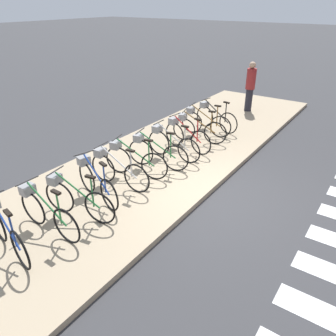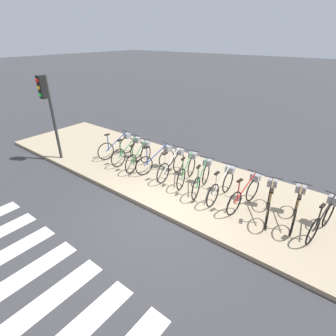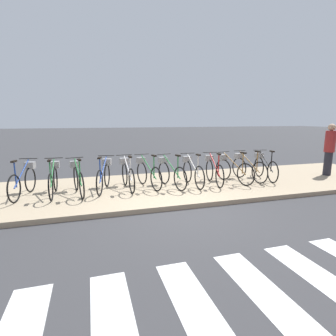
{
  "view_description": "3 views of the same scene",
  "coord_description": "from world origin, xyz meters",
  "px_view_note": "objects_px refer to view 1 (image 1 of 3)",
  "views": [
    {
      "loc": [
        -5.58,
        -2.78,
        3.9
      ],
      "look_at": [
        -0.69,
        0.62,
        0.82
      ],
      "focal_mm": 35.0,
      "sensor_mm": 36.0,
      "label": 1
    },
    {
      "loc": [
        3.69,
        -4.36,
        4.38
      ],
      "look_at": [
        -0.63,
        1.18,
        0.78
      ],
      "focal_mm": 28.0,
      "sensor_mm": 36.0,
      "label": 2
    },
    {
      "loc": [
        -1.94,
        -5.44,
        2.07
      ],
      "look_at": [
        -0.1,
        0.67,
        0.88
      ],
      "focal_mm": 28.0,
      "sensor_mm": 36.0,
      "label": 3
    }
  ],
  "objects_px": {
    "parked_bicycle_0": "(5,229)",
    "pedestrian": "(250,85)",
    "parked_bicycle_3": "(95,180)",
    "parked_bicycle_9": "(196,128)",
    "parked_bicycle_4": "(116,168)",
    "parked_bicycle_7": "(170,142)",
    "parked_bicycle_2": "(75,197)",
    "parked_bicycle_11": "(214,116)",
    "parked_bicycle_1": "(45,210)",
    "parked_bicycle_8": "(185,134)",
    "parked_bicycle_5": "(132,159)",
    "parked_bicycle_10": "(203,121)",
    "parked_bicycle_6": "(154,151)"
  },
  "relations": [
    {
      "from": "parked_bicycle_5",
      "to": "parked_bicycle_9",
      "type": "bearing_deg",
      "value": -3.9
    },
    {
      "from": "parked_bicycle_0",
      "to": "pedestrian",
      "type": "xyz_separation_m",
      "value": [
        9.64,
        -0.24,
        0.51
      ]
    },
    {
      "from": "parked_bicycle_7",
      "to": "parked_bicycle_8",
      "type": "height_order",
      "value": "same"
    },
    {
      "from": "parked_bicycle_5",
      "to": "parked_bicycle_3",
      "type": "bearing_deg",
      "value": -179.19
    },
    {
      "from": "parked_bicycle_0",
      "to": "parked_bicycle_4",
      "type": "xyz_separation_m",
      "value": [
        2.63,
        -0.01,
        0.0
      ]
    },
    {
      "from": "parked_bicycle_0",
      "to": "parked_bicycle_7",
      "type": "relative_size",
      "value": 0.99
    },
    {
      "from": "parked_bicycle_3",
      "to": "parked_bicycle_9",
      "type": "bearing_deg",
      "value": -2.42
    },
    {
      "from": "parked_bicycle_0",
      "to": "parked_bicycle_8",
      "type": "xyz_separation_m",
      "value": [
        5.24,
        -0.18,
        0.0
      ]
    },
    {
      "from": "parked_bicycle_9",
      "to": "parked_bicycle_11",
      "type": "xyz_separation_m",
      "value": [
        1.25,
        0.08,
        0.0
      ]
    },
    {
      "from": "parked_bicycle_3",
      "to": "pedestrian",
      "type": "height_order",
      "value": "pedestrian"
    },
    {
      "from": "parked_bicycle_2",
      "to": "parked_bicycle_5",
      "type": "xyz_separation_m",
      "value": [
        1.91,
        0.18,
        0.0
      ]
    },
    {
      "from": "parked_bicycle_7",
      "to": "parked_bicycle_3",
      "type": "bearing_deg",
      "value": 176.34
    },
    {
      "from": "parked_bicycle_7",
      "to": "parked_bicycle_1",
      "type": "bearing_deg",
      "value": 178.81
    },
    {
      "from": "parked_bicycle_3",
      "to": "pedestrian",
      "type": "distance_m",
      "value": 7.67
    },
    {
      "from": "parked_bicycle_0",
      "to": "parked_bicycle_2",
      "type": "xyz_separation_m",
      "value": [
        1.31,
        -0.18,
        0.0
      ]
    },
    {
      "from": "parked_bicycle_1",
      "to": "parked_bicycle_6",
      "type": "relative_size",
      "value": 1.02
    },
    {
      "from": "parked_bicycle_3",
      "to": "parked_bicycle_7",
      "type": "height_order",
      "value": "same"
    },
    {
      "from": "parked_bicycle_0",
      "to": "parked_bicycle_3",
      "type": "relative_size",
      "value": 1.02
    },
    {
      "from": "parked_bicycle_0",
      "to": "parked_bicycle_10",
      "type": "distance_m",
      "value": 6.51
    },
    {
      "from": "parked_bicycle_8",
      "to": "parked_bicycle_4",
      "type": "bearing_deg",
      "value": 176.47
    },
    {
      "from": "parked_bicycle_4",
      "to": "parked_bicycle_6",
      "type": "distance_m",
      "value": 1.24
    },
    {
      "from": "parked_bicycle_9",
      "to": "parked_bicycle_2",
      "type": "bearing_deg",
      "value": -179.97
    },
    {
      "from": "parked_bicycle_3",
      "to": "parked_bicycle_9",
      "type": "xyz_separation_m",
      "value": [
        3.88,
        -0.16,
        0.0
      ]
    },
    {
      "from": "parked_bicycle_2",
      "to": "parked_bicycle_8",
      "type": "relative_size",
      "value": 0.99
    },
    {
      "from": "parked_bicycle_3",
      "to": "parked_bicycle_4",
      "type": "bearing_deg",
      "value": -0.05
    },
    {
      "from": "parked_bicycle_4",
      "to": "parked_bicycle_7",
      "type": "height_order",
      "value": "same"
    },
    {
      "from": "parked_bicycle_2",
      "to": "parked_bicycle_11",
      "type": "bearing_deg",
      "value": 0.77
    },
    {
      "from": "parked_bicycle_5",
      "to": "parked_bicycle_11",
      "type": "xyz_separation_m",
      "value": [
        3.91,
        -0.11,
        0.0
      ]
    },
    {
      "from": "parked_bicycle_0",
      "to": "parked_bicycle_9",
      "type": "bearing_deg",
      "value": -1.74
    },
    {
      "from": "parked_bicycle_2",
      "to": "parked_bicycle_7",
      "type": "xyz_separation_m",
      "value": [
        3.23,
        0.0,
        0.0
      ]
    },
    {
      "from": "parked_bicycle_1",
      "to": "parked_bicycle_2",
      "type": "relative_size",
      "value": 1.01
    },
    {
      "from": "parked_bicycle_7",
      "to": "pedestrian",
      "type": "bearing_deg",
      "value": -0.69
    },
    {
      "from": "pedestrian",
      "to": "parked_bicycle_8",
      "type": "bearing_deg",
      "value": 179.19
    },
    {
      "from": "parked_bicycle_2",
      "to": "parked_bicycle_11",
      "type": "height_order",
      "value": "same"
    },
    {
      "from": "parked_bicycle_0",
      "to": "parked_bicycle_10",
      "type": "bearing_deg",
      "value": -0.42
    },
    {
      "from": "parked_bicycle_1",
      "to": "parked_bicycle_9",
      "type": "distance_m",
      "value": 5.17
    },
    {
      "from": "parked_bicycle_7",
      "to": "parked_bicycle_0",
      "type": "bearing_deg",
      "value": 177.77
    },
    {
      "from": "parked_bicycle_7",
      "to": "parked_bicycle_2",
      "type": "bearing_deg",
      "value": -179.92
    },
    {
      "from": "parked_bicycle_2",
      "to": "parked_bicycle_9",
      "type": "height_order",
      "value": "same"
    },
    {
      "from": "parked_bicycle_3",
      "to": "parked_bicycle_8",
      "type": "distance_m",
      "value": 3.25
    },
    {
      "from": "parked_bicycle_9",
      "to": "parked_bicycle_11",
      "type": "bearing_deg",
      "value": 3.47
    },
    {
      "from": "parked_bicycle_2",
      "to": "pedestrian",
      "type": "height_order",
      "value": "pedestrian"
    },
    {
      "from": "parked_bicycle_6",
      "to": "parked_bicycle_7",
      "type": "distance_m",
      "value": 0.68
    },
    {
      "from": "parked_bicycle_2",
      "to": "parked_bicycle_6",
      "type": "distance_m",
      "value": 2.55
    },
    {
      "from": "parked_bicycle_11",
      "to": "parked_bicycle_1",
      "type": "bearing_deg",
      "value": 179.95
    },
    {
      "from": "parked_bicycle_5",
      "to": "parked_bicycle_7",
      "type": "height_order",
      "value": "same"
    },
    {
      "from": "parked_bicycle_0",
      "to": "parked_bicycle_3",
      "type": "bearing_deg",
      "value": -0.4
    },
    {
      "from": "parked_bicycle_0",
      "to": "parked_bicycle_11",
      "type": "distance_m",
      "value": 7.13
    },
    {
      "from": "parked_bicycle_10",
      "to": "parked_bicycle_11",
      "type": "distance_m",
      "value": 0.62
    },
    {
      "from": "parked_bicycle_3",
      "to": "parked_bicycle_11",
      "type": "bearing_deg",
      "value": -0.99
    }
  ]
}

